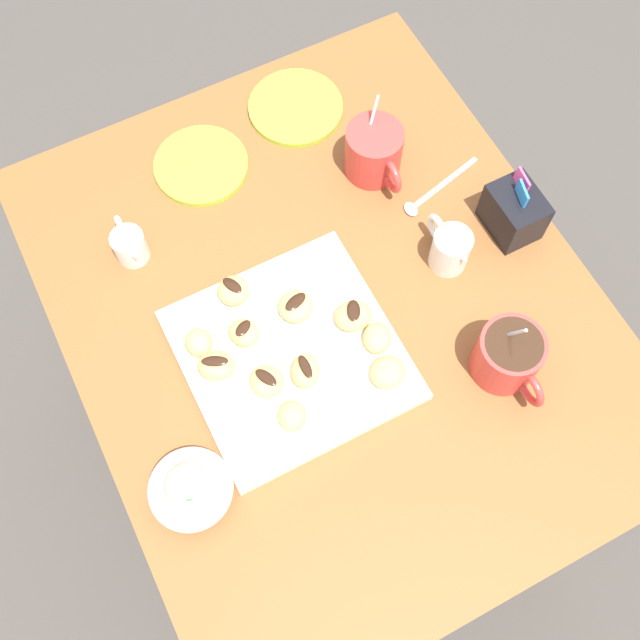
{
  "coord_description": "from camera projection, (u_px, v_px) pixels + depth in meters",
  "views": [
    {
      "loc": [
        0.42,
        -0.24,
        1.79
      ],
      "look_at": [
        0.02,
        -0.03,
        0.75
      ],
      "focal_mm": 42.98,
      "sensor_mm": 36.0,
      "label": 1
    }
  ],
  "objects": [
    {
      "name": "beignet_6",
      "position": [
        244.0,
        333.0,
        1.12
      ],
      "size": [
        0.06,
        0.06,
        0.03
      ],
      "primitive_type": "ellipsoid",
      "rotation": [
        0.0,
        0.0,
        5.17
      ],
      "color": "#E5B260",
      "rests_on": "pastry_plate_square"
    },
    {
      "name": "cream_pitcher_white",
      "position": [
        450.0,
        248.0,
        1.17
      ],
      "size": [
        0.1,
        0.06,
        0.07
      ],
      "color": "white",
      "rests_on": "dining_table"
    },
    {
      "name": "beignet_3",
      "position": [
        388.0,
        372.0,
        1.1
      ],
      "size": [
        0.07,
        0.07,
        0.03
      ],
      "primitive_type": "ellipsoid",
      "rotation": [
        0.0,
        0.0,
        5.1
      ],
      "color": "#E5B260",
      "rests_on": "pastry_plate_square"
    },
    {
      "name": "beignet_8",
      "position": [
        377.0,
        338.0,
        1.12
      ],
      "size": [
        0.06,
        0.06,
        0.03
      ],
      "primitive_type": "ellipsoid",
      "rotation": [
        0.0,
        0.0,
        4.18
      ],
      "color": "#E5B260",
      "rests_on": "pastry_plate_square"
    },
    {
      "name": "chocolate_sauce_pitcher",
      "position": [
        129.0,
        245.0,
        1.18
      ],
      "size": [
        0.09,
        0.05,
        0.06
      ],
      "color": "white",
      "rests_on": "dining_table"
    },
    {
      "name": "saucer_lime_left",
      "position": [
        201.0,
        165.0,
        1.27
      ],
      "size": [
        0.16,
        0.16,
        0.01
      ],
      "primitive_type": "cylinder",
      "color": "#9EC633",
      "rests_on": "dining_table"
    },
    {
      "name": "ground_plane",
      "position": [
        327.0,
        434.0,
        1.84
      ],
      "size": [
        8.0,
        8.0,
        0.0
      ],
      "primitive_type": "plane",
      "color": "#423D38"
    },
    {
      "name": "dining_table",
      "position": [
        329.0,
        343.0,
        1.3
      ],
      "size": [
        0.96,
        0.78,
        0.73
      ],
      "color": "brown",
      "rests_on": "ground_plane"
    },
    {
      "name": "loose_spoon_near_saucer",
      "position": [
        432.0,
        193.0,
        1.25
      ],
      "size": [
        0.05,
        0.16,
        0.01
      ],
      "color": "silver",
      "rests_on": "dining_table"
    },
    {
      "name": "chocolate_drizzle_6",
      "position": [
        243.0,
        328.0,
        1.11
      ],
      "size": [
        0.03,
        0.03,
        0.0
      ],
      "primitive_type": "ellipsoid",
      "rotation": [
        0.0,
        0.0,
        5.21
      ],
      "color": "black",
      "rests_on": "beignet_6"
    },
    {
      "name": "beignet_9",
      "position": [
        267.0,
        381.0,
        1.09
      ],
      "size": [
        0.06,
        0.05,
        0.03
      ],
      "primitive_type": "ellipsoid",
      "rotation": [
        0.0,
        0.0,
        0.1
      ],
      "color": "#E5B260",
      "rests_on": "pastry_plate_square"
    },
    {
      "name": "chocolate_drizzle_0",
      "position": [
        305.0,
        367.0,
        1.08
      ],
      "size": [
        0.04,
        0.02,
        0.0
      ],
      "primitive_type": "ellipsoid",
      "rotation": [
        0.0,
        0.0,
        6.22
      ],
      "color": "black",
      "rests_on": "beignet_0"
    },
    {
      "name": "pastry_plate_square",
      "position": [
        291.0,
        355.0,
        1.13
      ],
      "size": [
        0.31,
        0.31,
        0.02
      ],
      "primitive_type": "cube",
      "color": "white",
      "rests_on": "dining_table"
    },
    {
      "name": "ice_cream_bowl",
      "position": [
        190.0,
        488.0,
        1.03
      ],
      "size": [
        0.12,
        0.12,
        0.09
      ],
      "color": "white",
      "rests_on": "dining_table"
    },
    {
      "name": "chocolate_drizzle_9",
      "position": [
        266.0,
        377.0,
        1.08
      ],
      "size": [
        0.04,
        0.03,
        0.0
      ],
      "primitive_type": "ellipsoid",
      "rotation": [
        0.0,
        0.0,
        0.46
      ],
      "color": "black",
      "rests_on": "beignet_9"
    },
    {
      "name": "chocolate_drizzle_5",
      "position": [
        232.0,
        285.0,
        1.13
      ],
      "size": [
        0.04,
        0.03,
        0.0
      ],
      "primitive_type": "ellipsoid",
      "rotation": [
        0.0,
        0.0,
        0.43
      ],
      "color": "black",
      "rests_on": "beignet_5"
    },
    {
      "name": "coffee_mug_red_left",
      "position": [
        374.0,
        151.0,
        1.23
      ],
      "size": [
        0.13,
        0.09,
        0.14
      ],
      "color": "red",
      "rests_on": "dining_table"
    },
    {
      "name": "beignet_7",
      "position": [
        199.0,
        342.0,
        1.12
      ],
      "size": [
        0.05,
        0.04,
        0.03
      ],
      "primitive_type": "ellipsoid",
      "rotation": [
        0.0,
        0.0,
        1.53
      ],
      "color": "#E5B260",
      "rests_on": "pastry_plate_square"
    },
    {
      "name": "beignet_1",
      "position": [
        353.0,
        316.0,
        1.13
      ],
      "size": [
        0.05,
        0.06,
        0.03
      ],
      "primitive_type": "ellipsoid",
      "rotation": [
        0.0,
        0.0,
        3.03
      ],
      "color": "#E5B260",
      "rests_on": "pastry_plate_square"
    },
    {
      "name": "chocolate_drizzle_2",
      "position": [
        296.0,
        302.0,
        1.12
      ],
      "size": [
        0.03,
        0.04,
        0.0
      ],
      "primitive_type": "ellipsoid",
      "rotation": [
        0.0,
        0.0,
        5.01
      ],
      "color": "black",
      "rests_on": "beignet_2"
    },
    {
      "name": "chocolate_drizzle_1",
      "position": [
        354.0,
        311.0,
        1.11
      ],
      "size": [
        0.04,
        0.03,
        0.0
      ],
      "primitive_type": "ellipsoid",
      "rotation": [
        0.0,
        0.0,
        2.68
      ],
      "color": "black",
      "rests_on": "beignet_1"
    },
    {
      "name": "beignet_4",
      "position": [
        217.0,
        366.0,
        1.1
      ],
      "size": [
        0.07,
        0.07,
        0.04
      ],
      "primitive_type": "ellipsoid",
      "rotation": [
        0.0,
        0.0,
        1.05
      ],
      "color": "#E5B260",
      "rests_on": "pastry_plate_square"
    },
    {
      "name": "beignet_10",
      "position": [
        292.0,
        416.0,
        1.07
      ],
      "size": [
        0.06,
        0.06,
        0.03
      ],
      "primitive_type": "ellipsoid",
      "rotation": [
        0.0,
        0.0,
        2.74
      ],
      "color": "#E5B260",
      "rests_on": "pastry_plate_square"
    },
    {
      "name": "beignet_2",
      "position": [
        296.0,
        306.0,
        1.14
      ],
      "size": [
        0.06,
        0.06,
        0.03
      ],
      "primitive_type": "ellipsoid",
      "rotation": [
        0.0,
        0.0,
        4.52
      ],
      "color": "#E5B260",
      "rests_on": "pastry_plate_square"
    },
    {
      "name": "beignet_0",
      "position": [
        306.0,
        371.0,
        1.1
      ],
      "size": [
        0.07,
        0.06,
        0.03
      ],
      "primitive_type": "ellipsoid",
      "rotation": [
        0.0,
        0.0,
        5.73
      ],
      "color": "#E5B260",
      "rests_on": "pastry_plate_square"
    },
    {
      "name": "coffee_mug_red_right",
      "position": [
        509.0,
        356.0,
        1.09
      ],
      "size": [
        0.13,
        0.1,
        0.14
      ],
      "color": "red",
      "rests_on": "dining_table"
    },
    {
      "name": "chocolate_drizzle_4",
      "position": [
        215.0,
        361.0,
        1.08
      ],
      "size": [
        0.03,
        0.04,
        0.0
      ],
      "primitive_type": "ellipsoid",
      "rotation": [
        0.0,
        0.0,
        1.11
      ],
      "color": "black",
      "rests_on": "beignet_4"
    },
    {
      "name": "sugar_caddy",
      "position": [
        514.0,
        211.0,
        1.2
      ],
      "size": [
        0.09,
        0.07,
        0.11
      ],
      "color": "black",
      "rests_on": "dining_table"
    },
    {
      "name": "beignet_5",
      "position": [
        234.0,
        291.0,
        1.15
      ],
      "size": [
        0.05,
        0.05,
        0.03
      ],
      "primitive_type": "ellipsoid",
      "rotation": [
        0.0,
        0.0,
        0.01
      ],
      "color": "#E5B260",
      "rests_on": "pastry_plate_square"
    },
    {
      "name": "saucer_lime_right",
      "position": [
        296.0,
        107.0,
        1.32
      ],
      "size": [
        0.16,
        0.16,
        0.01
      ],
      "primitive_type": "cylinder",
      "color": "#9EC633",
      "rests_on": "dining_table"
    }
  ]
}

